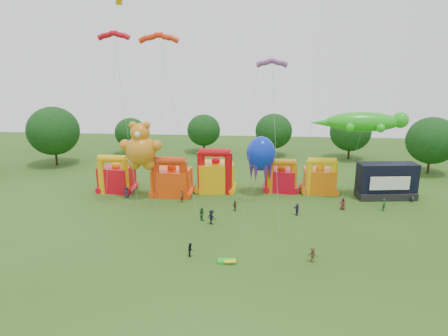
# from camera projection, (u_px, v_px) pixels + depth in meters

# --- Properties ---
(ground) EXTENTS (160.00, 160.00, 0.00)m
(ground) POSITION_uv_depth(u_px,v_px,m) (208.00, 283.00, 38.64)
(ground) COLOR #294A14
(ground) RESTS_ON ground
(tree_ring) EXTENTS (122.65, 124.74, 12.07)m
(tree_ring) POSITION_uv_depth(u_px,v_px,m) (196.00, 220.00, 37.71)
(tree_ring) COLOR #352314
(tree_ring) RESTS_ON ground
(bouncy_castle_0) EXTENTS (5.68, 4.88, 6.42)m
(bouncy_castle_0) POSITION_uv_depth(u_px,v_px,m) (116.00, 177.00, 65.48)
(bouncy_castle_0) COLOR red
(bouncy_castle_0) RESTS_ON ground
(bouncy_castle_1) EXTENTS (5.99, 4.91, 6.63)m
(bouncy_castle_1) POSITION_uv_depth(u_px,v_px,m) (172.00, 180.00, 63.53)
(bouncy_castle_1) COLOR #FC440D
(bouncy_castle_1) RESTS_ON ground
(bouncy_castle_2) EXTENTS (6.29, 5.34, 7.46)m
(bouncy_castle_2) POSITION_uv_depth(u_px,v_px,m) (216.00, 175.00, 65.58)
(bouncy_castle_2) COLOR #F3AC0C
(bouncy_castle_2) RESTS_ON ground
(bouncy_castle_3) EXTENTS (5.39, 4.61, 5.74)m
(bouncy_castle_3) POSITION_uv_depth(u_px,v_px,m) (281.00, 178.00, 65.71)
(bouncy_castle_3) COLOR red
(bouncy_castle_3) RESTS_ON ground
(bouncy_castle_4) EXTENTS (5.10, 4.13, 6.16)m
(bouncy_castle_4) POSITION_uv_depth(u_px,v_px,m) (320.00, 179.00, 64.82)
(bouncy_castle_4) COLOR orange
(bouncy_castle_4) RESTS_ON ground
(stage_trailer) EXTENTS (9.29, 4.46, 5.62)m
(stage_trailer) POSITION_uv_depth(u_px,v_px,m) (387.00, 181.00, 62.24)
(stage_trailer) COLOR black
(stage_trailer) RESTS_ON ground
(teddy_bear_kite) EXTENTS (6.51, 6.64, 12.22)m
(teddy_bear_kite) POSITION_uv_depth(u_px,v_px,m) (140.00, 155.00, 60.63)
(teddy_bear_kite) COLOR orange
(teddy_bear_kite) RESTS_ON ground
(gecko_kite) EXTENTS (14.49, 4.79, 13.65)m
(gecko_kite) POSITION_uv_depth(u_px,v_px,m) (359.00, 135.00, 60.24)
(gecko_kite) COLOR green
(gecko_kite) RESTS_ON ground
(octopus_kite) EXTENTS (4.59, 5.86, 9.55)m
(octopus_kite) POSITION_uv_depth(u_px,v_px,m) (260.00, 161.00, 63.14)
(octopus_kite) COLOR #0D2AC4
(octopus_kite) RESTS_ON ground
(parafoil_kites) EXTENTS (24.78, 10.86, 25.34)m
(parafoil_kites) POSITION_uv_depth(u_px,v_px,m) (187.00, 134.00, 50.55)
(parafoil_kites) COLOR red
(parafoil_kites) RESTS_ON ground
(diamond_kites) EXTENTS (28.01, 13.68, 33.43)m
(diamond_kites) POSITION_uv_depth(u_px,v_px,m) (207.00, 113.00, 47.83)
(diamond_kites) COLOR red
(diamond_kites) RESTS_ON ground
(folded_kite_bundle) EXTENTS (2.12, 1.32, 0.31)m
(folded_kite_bundle) POSITION_uv_depth(u_px,v_px,m) (227.00, 261.00, 42.65)
(folded_kite_bundle) COLOR green
(folded_kite_bundle) RESTS_ON ground
(spectator_0) EXTENTS (0.97, 0.73, 1.79)m
(spectator_0) POSITION_uv_depth(u_px,v_px,m) (127.00, 192.00, 62.74)
(spectator_0) COLOR #292742
(spectator_0) RESTS_ON ground
(spectator_1) EXTENTS (0.67, 0.83, 1.95)m
(spectator_1) POSITION_uv_depth(u_px,v_px,m) (182.00, 196.00, 60.73)
(spectator_1) COLOR maroon
(spectator_1) RESTS_ON ground
(spectator_2) EXTENTS (1.07, 1.07, 1.75)m
(spectator_2) POSITION_uv_depth(u_px,v_px,m) (202.00, 214.00, 53.86)
(spectator_2) COLOR #1C4721
(spectator_2) RESTS_ON ground
(spectator_3) EXTENTS (1.45, 1.25, 1.95)m
(spectator_3) POSITION_uv_depth(u_px,v_px,m) (211.00, 217.00, 52.48)
(spectator_3) COLOR black
(spectator_3) RESTS_ON ground
(spectator_4) EXTENTS (0.91, 0.93, 1.57)m
(spectator_4) POSITION_uv_depth(u_px,v_px,m) (235.00, 206.00, 57.21)
(spectator_4) COLOR #47391C
(spectator_4) RESTS_ON ground
(spectator_5) EXTENTS (0.95, 1.61, 1.66)m
(spectator_5) POSITION_uv_depth(u_px,v_px,m) (297.00, 209.00, 55.61)
(spectator_5) COLOR #2B253E
(spectator_5) RESTS_ON ground
(spectator_6) EXTENTS (1.02, 0.86, 1.78)m
(spectator_6) POSITION_uv_depth(u_px,v_px,m) (343.00, 204.00, 57.65)
(spectator_6) COLOR maroon
(spectator_6) RESTS_ON ground
(spectator_7) EXTENTS (0.71, 0.79, 1.82)m
(spectator_7) POSITION_uv_depth(u_px,v_px,m) (384.00, 205.00, 57.12)
(spectator_7) COLOR #1B4525
(spectator_7) RESTS_ON ground
(spectator_8) EXTENTS (0.65, 0.79, 1.52)m
(spectator_8) POSITION_uv_depth(u_px,v_px,m) (191.00, 250.00, 43.89)
(spectator_8) COLOR black
(spectator_8) RESTS_ON ground
(spectator_9) EXTENTS (1.18, 0.86, 1.65)m
(spectator_9) POSITION_uv_depth(u_px,v_px,m) (313.00, 255.00, 42.53)
(spectator_9) COLOR #442E1B
(spectator_9) RESTS_ON ground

